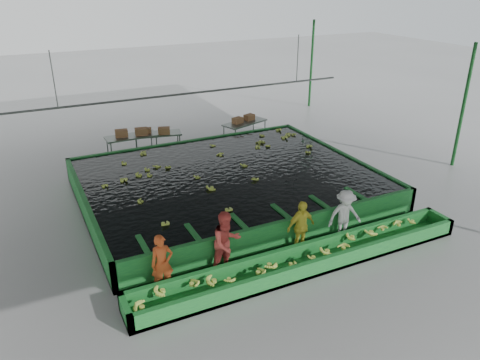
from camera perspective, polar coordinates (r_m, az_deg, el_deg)
name	(u,v)px	position (r m, az deg, el deg)	size (l,w,h in m)	color
ground	(247,213)	(15.78, 0.80, -3.98)	(80.00, 80.00, 0.00)	gray
shed_roof	(248,62)	(14.15, 0.92, 14.22)	(20.00, 22.00, 0.04)	gray
shed_posts	(247,142)	(14.78, 0.86, 4.62)	(20.00, 22.00, 5.00)	#154E1D
flotation_tank	(228,184)	(16.79, -1.51, -0.48)	(10.00, 8.00, 0.90)	#1B6E29
tank_water	(228,174)	(16.63, -1.52, 0.78)	(9.70, 7.70, 0.00)	black
sorting_trough	(307,260)	(12.99, 8.13, -9.63)	(10.00, 1.00, 0.50)	#1B6E29
cableway_rail	(190,93)	(19.05, -6.09, 10.47)	(0.08, 0.08, 14.00)	#59605B
rail_hanger_left	(54,80)	(17.79, -21.78, 11.29)	(0.04, 0.04, 2.00)	#59605B
rail_hanger_right	(298,59)	(21.07, 7.04, 14.48)	(0.04, 0.04, 2.00)	#59605B
worker_a	(162,264)	(11.94, -9.47, -10.02)	(0.57, 0.37, 1.55)	#C64B1E
worker_b	(227,243)	(12.38, -1.66, -7.67)	(0.87, 0.68, 1.79)	#CD443E
worker_c	(301,227)	(13.42, 7.43, -5.69)	(0.93, 0.39, 1.59)	yellow
worker_d	(345,215)	(14.24, 12.64, -4.22)	(1.04, 0.60, 1.61)	silver
packing_table_left	(132,147)	(20.86, -13.00, 3.99)	(2.18, 0.87, 0.99)	#59605B
packing_table_mid	(158,143)	(21.11, -9.97, 4.42)	(2.08, 0.83, 0.94)	#59605B
packing_table_right	(245,132)	(22.25, 0.58, 5.87)	(2.19, 0.88, 1.00)	#59605B
box_stack_left	(132,136)	(20.70, -13.06, 5.30)	(1.36, 0.38, 0.29)	brown
box_stack_mid	(155,134)	(20.86, -10.33, 5.53)	(1.30, 0.36, 0.28)	brown
box_stack_right	(244,121)	(22.16, 0.43, 7.15)	(1.23, 0.34, 0.26)	brown
floating_bananas	(219,166)	(17.31, -2.63, 1.71)	(8.22, 5.60, 0.11)	#B5CF47
trough_bananas	(307,255)	(12.91, 8.17, -9.07)	(8.75, 0.58, 0.12)	#B5CF47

